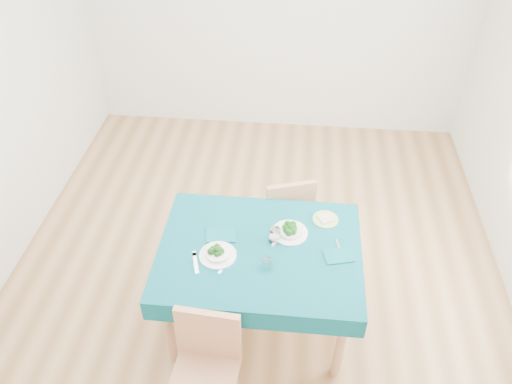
# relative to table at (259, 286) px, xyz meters

# --- Properties ---
(room_shell) EXTENTS (4.02, 4.52, 2.73)m
(room_shell) POSITION_rel_table_xyz_m (-0.07, 0.46, 0.97)
(room_shell) COLOR olive
(room_shell) RESTS_ON ground
(table) EXTENTS (1.33, 1.01, 0.76)m
(table) POSITION_rel_table_xyz_m (0.00, 0.00, 0.00)
(table) COLOR #084D58
(table) RESTS_ON ground
(chair_near) EXTENTS (0.41, 0.45, 0.96)m
(chair_near) POSITION_rel_table_xyz_m (-0.26, -0.77, 0.10)
(chair_near) COLOR #B77C55
(chair_near) RESTS_ON ground
(chair_far) EXTENTS (0.48, 0.51, 0.94)m
(chair_far) POSITION_rel_table_xyz_m (0.13, 0.74, 0.09)
(chair_far) COLOR #B77C55
(chair_far) RESTS_ON ground
(bowl_near) EXTENTS (0.24, 0.24, 0.07)m
(bowl_near) POSITION_rel_table_xyz_m (-0.26, -0.09, 0.42)
(bowl_near) COLOR white
(bowl_near) RESTS_ON table
(bowl_far) EXTENTS (0.25, 0.25, 0.07)m
(bowl_far) POSITION_rel_table_xyz_m (0.19, 0.16, 0.42)
(bowl_far) COLOR white
(bowl_far) RESTS_ON table
(fork_near) EXTENTS (0.08, 0.18, 0.00)m
(fork_near) POSITION_rel_table_xyz_m (-0.39, -0.16, 0.38)
(fork_near) COLOR silver
(fork_near) RESTS_ON table
(knife_near) EXTENTS (0.09, 0.21, 0.00)m
(knife_near) POSITION_rel_table_xyz_m (-0.20, -0.13, 0.38)
(knife_near) COLOR silver
(knife_near) RESTS_ON table
(fork_far) EXTENTS (0.08, 0.17, 0.00)m
(fork_far) POSITION_rel_table_xyz_m (0.11, 0.11, 0.38)
(fork_far) COLOR silver
(fork_far) RESTS_ON table
(knife_far) EXTENTS (0.05, 0.18, 0.00)m
(knife_far) POSITION_rel_table_xyz_m (0.52, 0.05, 0.38)
(knife_far) COLOR silver
(knife_far) RESTS_ON table
(napkin_near) EXTENTS (0.21, 0.16, 0.01)m
(napkin_near) POSITION_rel_table_xyz_m (-0.27, 0.09, 0.38)
(napkin_near) COLOR #0B5762
(napkin_near) RESTS_ON table
(napkin_far) EXTENTS (0.21, 0.17, 0.01)m
(napkin_far) POSITION_rel_table_xyz_m (0.51, -0.02, 0.38)
(napkin_far) COLOR #0B5762
(napkin_far) RESTS_ON table
(tumbler_center) EXTENTS (0.08, 0.08, 0.10)m
(tumbler_center) POSITION_rel_table_xyz_m (0.09, 0.09, 0.43)
(tumbler_center) COLOR white
(tumbler_center) RESTS_ON table
(tumbler_side) EXTENTS (0.06, 0.06, 0.08)m
(tumbler_side) POSITION_rel_table_xyz_m (0.06, -0.16, 0.42)
(tumbler_side) COLOR white
(tumbler_side) RESTS_ON table
(side_plate) EXTENTS (0.18, 0.18, 0.01)m
(side_plate) POSITION_rel_table_xyz_m (0.43, 0.32, 0.38)
(side_plate) COLOR #A3D769
(side_plate) RESTS_ON table
(bread_slice) EXTENTS (0.13, 0.13, 0.01)m
(bread_slice) POSITION_rel_table_xyz_m (0.43, 0.32, 0.40)
(bread_slice) COLOR beige
(bread_slice) RESTS_ON side_plate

